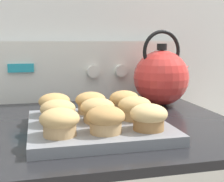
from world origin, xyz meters
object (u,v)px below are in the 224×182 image
(muffin_r1_c2, at_px, (135,108))
(muffin_r2_c2, at_px, (124,101))
(muffin_pan, at_px, (97,126))
(muffin_r0_c1, at_px, (106,119))
(muffin_r2_c0, at_px, (54,104))
(muffin_r2_c1, at_px, (91,102))
(muffin_r0_c0, at_px, (60,122))
(tea_kettle, at_px, (161,77))
(muffin_r0_c2, at_px, (149,117))
(muffin_r1_c0, at_px, (58,112))
(muffin_r1_c1, at_px, (98,110))

(muffin_r1_c2, xyz_separation_m, muffin_r2_c2, (-0.00, 0.09, 0.00))
(muffin_pan, distance_m, muffin_r0_c1, 0.10)
(muffin_r2_c0, bearing_deg, muffin_r2_c1, -1.80)
(muffin_r2_c1, height_order, muffin_r2_c2, same)
(muffin_r0_c0, bearing_deg, tea_kettle, 43.28)
(muffin_r0_c2, bearing_deg, muffin_pan, 135.87)
(muffin_r0_c1, relative_size, muffin_r2_c2, 1.00)
(muffin_r0_c2, height_order, tea_kettle, tea_kettle)
(muffin_pan, xyz_separation_m, tea_kettle, (0.25, 0.24, 0.08))
(muffin_r0_c0, bearing_deg, muffin_pan, 43.63)
(muffin_r2_c0, bearing_deg, muffin_r1_c2, -26.60)
(muffin_r0_c2, relative_size, muffin_r1_c2, 1.00)
(muffin_r2_c2, bearing_deg, muffin_pan, -135.54)
(muffin_r1_c0, xyz_separation_m, muffin_r1_c2, (0.18, -0.00, 0.00))
(muffin_r0_c1, distance_m, muffin_r0_c2, 0.09)
(muffin_r0_c1, height_order, muffin_r2_c1, same)
(muffin_r1_c0, bearing_deg, muffin_r2_c2, 25.59)
(muffin_r2_c1, height_order, tea_kettle, tea_kettle)
(muffin_r0_c0, distance_m, muffin_r0_c1, 0.09)
(muffin_r2_c1, bearing_deg, muffin_r1_c2, -44.34)
(muffin_r0_c0, relative_size, muffin_r2_c1, 1.00)
(muffin_r0_c1, relative_size, muffin_r2_c1, 1.00)
(muffin_r0_c2, xyz_separation_m, muffin_r1_c2, (-0.00, 0.09, 0.00))
(muffin_pan, height_order, muffin_r1_c1, muffin_r1_c1)
(muffin_r0_c1, distance_m, muffin_r2_c0, 0.20)
(muffin_r0_c2, bearing_deg, muffin_r2_c2, 90.56)
(muffin_r0_c1, height_order, muffin_r1_c1, same)
(muffin_r0_c1, bearing_deg, muffin_r1_c1, 89.45)
(muffin_r1_c1, height_order, muffin_r1_c2, same)
(muffin_r0_c1, distance_m, tea_kettle, 0.41)
(muffin_r1_c2, distance_m, muffin_r2_c0, 0.20)
(muffin_r1_c1, bearing_deg, muffin_r0_c2, -44.49)
(muffin_r2_c2, bearing_deg, muffin_r1_c0, -154.41)
(muffin_r0_c2, relative_size, muffin_r2_c1, 1.00)
(muffin_r1_c1, height_order, tea_kettle, tea_kettle)
(muffin_r2_c0, bearing_deg, muffin_r1_c1, -44.90)
(muffin_r1_c2, bearing_deg, muffin_r2_c2, 90.24)
(muffin_r1_c0, xyz_separation_m, tea_kettle, (0.34, 0.23, 0.04))
(muffin_r0_c1, bearing_deg, muffin_pan, 90.22)
(muffin_pan, bearing_deg, muffin_r0_c2, -44.13)
(muffin_r2_c0, height_order, tea_kettle, tea_kettle)
(muffin_r0_c0, xyz_separation_m, muffin_r1_c1, (0.09, 0.09, 0.00))
(muffin_pan, distance_m, muffin_r2_c0, 0.13)
(muffin_r0_c0, bearing_deg, muffin_r2_c0, 89.80)
(muffin_r2_c1, bearing_deg, muffin_r1_c0, -136.15)
(muffin_pan, bearing_deg, muffin_r0_c1, -89.78)
(muffin_pan, height_order, muffin_r2_c2, muffin_r2_c2)
(muffin_r2_c0, bearing_deg, muffin_r0_c2, -44.70)
(muffin_r0_c0, relative_size, muffin_r1_c1, 1.00)
(muffin_r1_c1, distance_m, muffin_r1_c2, 0.09)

